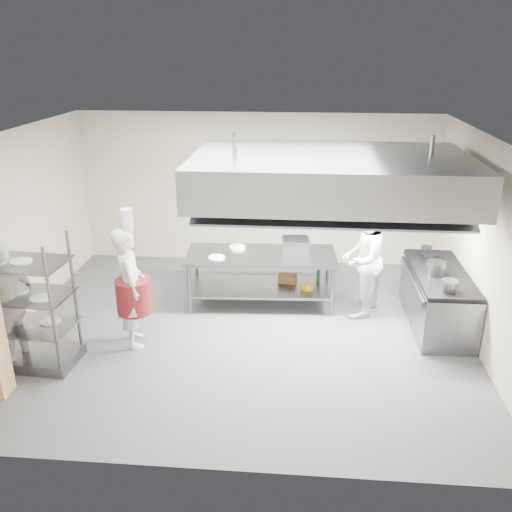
# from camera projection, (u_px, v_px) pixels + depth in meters

# --- Properties ---
(floor) EXTENTS (7.00, 7.00, 0.00)m
(floor) POSITION_uv_depth(u_px,v_px,m) (240.00, 330.00, 8.49)
(floor) COLOR #3A3A3D
(floor) RESTS_ON ground
(ceiling) EXTENTS (7.00, 7.00, 0.00)m
(ceiling) POSITION_uv_depth(u_px,v_px,m) (238.00, 137.00, 7.40)
(ceiling) COLOR silver
(ceiling) RESTS_ON wall_back
(wall_back) EXTENTS (7.00, 0.00, 7.00)m
(wall_back) POSITION_uv_depth(u_px,v_px,m) (257.00, 190.00, 10.73)
(wall_back) COLOR #BEB297
(wall_back) RESTS_ON ground
(wall_left) EXTENTS (0.00, 6.00, 6.00)m
(wall_left) POSITION_uv_depth(u_px,v_px,m) (11.00, 234.00, 8.22)
(wall_left) COLOR #BEB297
(wall_left) RESTS_ON ground
(wall_right) EXTENTS (0.00, 6.00, 6.00)m
(wall_right) POSITION_uv_depth(u_px,v_px,m) (485.00, 247.00, 7.66)
(wall_right) COLOR #BEB297
(wall_right) RESTS_ON ground
(exhaust_hood) EXTENTS (4.00, 2.50, 0.60)m
(exhaust_hood) POSITION_uv_depth(u_px,v_px,m) (330.00, 176.00, 7.88)
(exhaust_hood) COLOR gray
(exhaust_hood) RESTS_ON ceiling
(hood_strip_a) EXTENTS (1.60, 0.12, 0.04)m
(hood_strip_a) POSITION_uv_depth(u_px,v_px,m) (268.00, 195.00, 8.07)
(hood_strip_a) COLOR white
(hood_strip_a) RESTS_ON exhaust_hood
(hood_strip_b) EXTENTS (1.60, 0.12, 0.04)m
(hood_strip_b) POSITION_uv_depth(u_px,v_px,m) (391.00, 198.00, 7.93)
(hood_strip_b) COLOR white
(hood_strip_b) RESTS_ON exhaust_hood
(wall_shelf) EXTENTS (1.50, 0.28, 0.04)m
(wall_shelf) POSITION_uv_depth(u_px,v_px,m) (349.00, 194.00, 10.44)
(wall_shelf) COLOR gray
(wall_shelf) RESTS_ON wall_back
(island) EXTENTS (2.54, 1.17, 0.91)m
(island) POSITION_uv_depth(u_px,v_px,m) (261.00, 279.00, 9.23)
(island) COLOR gray
(island) RESTS_ON floor
(island_worktop) EXTENTS (2.54, 1.17, 0.06)m
(island_worktop) POSITION_uv_depth(u_px,v_px,m) (261.00, 256.00, 9.08)
(island_worktop) COLOR gray
(island_worktop) RESTS_ON island
(island_undershelf) EXTENTS (2.34, 1.05, 0.04)m
(island_undershelf) POSITION_uv_depth(u_px,v_px,m) (261.00, 287.00, 9.29)
(island_undershelf) COLOR slate
(island_undershelf) RESTS_ON island
(pass_rack) EXTENTS (1.29, 0.80, 1.87)m
(pass_rack) POSITION_uv_depth(u_px,v_px,m) (24.00, 302.00, 7.31)
(pass_rack) COLOR slate
(pass_rack) RESTS_ON floor
(cooking_range) EXTENTS (0.80, 2.00, 0.84)m
(cooking_range) POSITION_uv_depth(u_px,v_px,m) (437.00, 300.00, 8.55)
(cooking_range) COLOR gray
(cooking_range) RESTS_ON floor
(range_top) EXTENTS (0.78, 1.96, 0.06)m
(range_top) POSITION_uv_depth(u_px,v_px,m) (441.00, 273.00, 8.39)
(range_top) COLOR black
(range_top) RESTS_ON cooking_range
(chef_head) EXTENTS (0.65, 0.78, 1.82)m
(chef_head) POSITION_uv_depth(u_px,v_px,m) (130.00, 287.00, 7.81)
(chef_head) COLOR silver
(chef_head) RESTS_ON floor
(chef_line) EXTENTS (1.03, 1.15, 1.93)m
(chef_line) POSITION_uv_depth(u_px,v_px,m) (361.00, 259.00, 8.69)
(chef_line) COLOR silver
(chef_line) RESTS_ON floor
(chef_plating) EXTENTS (0.66, 1.14, 1.83)m
(chef_plating) POSITION_uv_depth(u_px,v_px,m) (8.00, 305.00, 7.27)
(chef_plating) COLOR silver
(chef_plating) RESTS_ON floor
(griddle) EXTENTS (0.48, 0.39, 0.22)m
(griddle) POSITION_uv_depth(u_px,v_px,m) (296.00, 245.00, 9.15)
(griddle) COLOR slate
(griddle) RESTS_ON island_worktop
(wicker_basket) EXTENTS (0.33, 0.24, 0.14)m
(wicker_basket) POSITION_uv_depth(u_px,v_px,m) (287.00, 278.00, 9.41)
(wicker_basket) COLOR olive
(wicker_basket) RESTS_ON island_undershelf
(stockpot) EXTENTS (0.30, 0.30, 0.20)m
(stockpot) POSITION_uv_depth(u_px,v_px,m) (436.00, 268.00, 8.25)
(stockpot) COLOR gray
(stockpot) RESTS_ON range_top
(plate_stack) EXTENTS (0.28, 0.28, 0.05)m
(plate_stack) POSITION_uv_depth(u_px,v_px,m) (28.00, 324.00, 7.44)
(plate_stack) COLOR white
(plate_stack) RESTS_ON pass_rack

